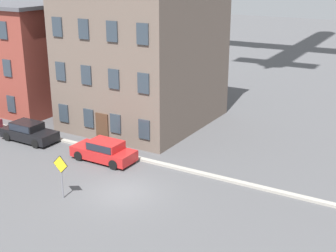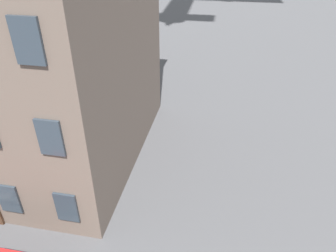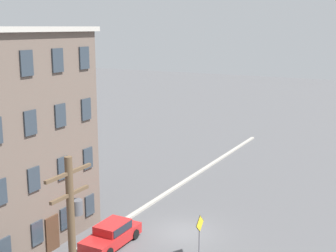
# 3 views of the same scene
# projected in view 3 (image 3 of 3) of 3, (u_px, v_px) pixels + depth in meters

# --- Properties ---
(ground_plane) EXTENTS (200.00, 200.00, 0.00)m
(ground_plane) POSITION_uv_depth(u_px,v_px,m) (184.00, 232.00, 31.17)
(ground_plane) COLOR #4C4C4F
(kerb_strip) EXTENTS (56.00, 0.36, 0.16)m
(kerb_strip) POSITION_uv_depth(u_px,v_px,m) (128.00, 218.00, 33.24)
(kerb_strip) COLOR #9E998E
(kerb_strip) RESTS_ON ground_plane
(car_red) EXTENTS (4.40, 1.92, 1.43)m
(car_red) POSITION_uv_depth(u_px,v_px,m) (112.00, 234.00, 29.21)
(car_red) COLOR #B21E1E
(car_red) RESTS_ON ground_plane
(caution_sign) EXTENTS (1.05, 0.08, 2.59)m
(caution_sign) POSITION_uv_depth(u_px,v_px,m) (200.00, 229.00, 27.58)
(caution_sign) COLOR slate
(caution_sign) RESTS_ON ground_plane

